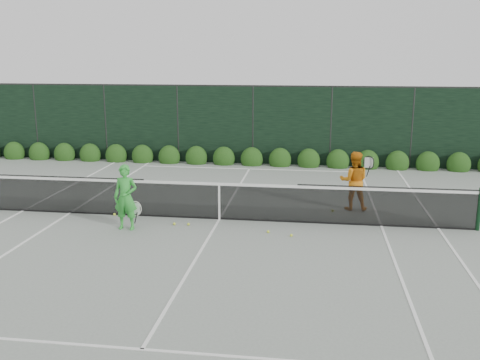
# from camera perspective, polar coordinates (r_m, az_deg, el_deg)

# --- Properties ---
(ground) EXTENTS (80.00, 80.00, 0.00)m
(ground) POSITION_cam_1_polar(r_m,az_deg,el_deg) (13.96, -2.21, -4.21)
(ground) COLOR gray
(ground) RESTS_ON ground
(tennis_net) EXTENTS (12.90, 0.10, 1.07)m
(tennis_net) POSITION_cam_1_polar(r_m,az_deg,el_deg) (13.82, -2.33, -2.10)
(tennis_net) COLOR #11341B
(tennis_net) RESTS_ON ground
(player_woman) EXTENTS (0.65, 0.40, 1.61)m
(player_woman) POSITION_cam_1_polar(r_m,az_deg,el_deg) (13.27, -12.09, -1.82)
(player_woman) COLOR green
(player_woman) RESTS_ON ground
(player_man) EXTENTS (0.90, 0.63, 1.62)m
(player_man) POSITION_cam_1_polar(r_m,az_deg,el_deg) (14.98, 12.06, -0.07)
(player_man) COLOR orange
(player_man) RESTS_ON ground
(court_lines) EXTENTS (11.03, 23.83, 0.01)m
(court_lines) POSITION_cam_1_polar(r_m,az_deg,el_deg) (13.96, -2.21, -4.19)
(court_lines) COLOR white
(court_lines) RESTS_ON ground
(windscreen_fence) EXTENTS (32.00, 21.07, 3.06)m
(windscreen_fence) POSITION_cam_1_polar(r_m,az_deg,el_deg) (11.00, -4.76, -0.83)
(windscreen_fence) COLOR black
(windscreen_fence) RESTS_ON ground
(hedge_row) EXTENTS (31.66, 0.65, 0.94)m
(hedge_row) POSITION_cam_1_polar(r_m,az_deg,el_deg) (20.78, 1.26, 2.24)
(hedge_row) COLOR #13350E
(hedge_row) RESTS_ON ground
(tennis_balls) EXTENTS (5.84, 2.28, 0.07)m
(tennis_balls) POSITION_cam_1_polar(r_m,az_deg,el_deg) (13.56, -1.33, -4.59)
(tennis_balls) COLOR #D5E833
(tennis_balls) RESTS_ON ground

